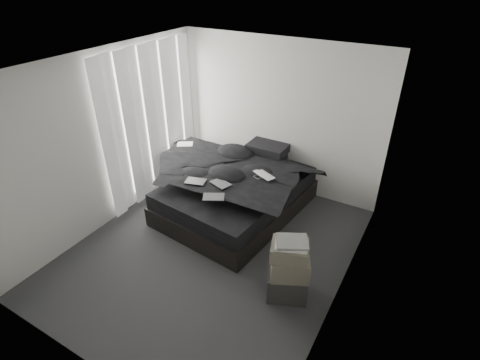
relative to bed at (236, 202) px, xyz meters
The scene contains 25 objects.
floor 1.05m from the bed, 78.94° to the right, with size 3.60×4.20×0.01m, color #303032.
ceiling 2.65m from the bed, 78.94° to the right, with size 3.60×4.20×0.01m, color white.
wall_back 1.58m from the bed, 79.54° to the left, with size 3.60×0.01×2.60m, color silver.
wall_front 3.33m from the bed, 86.35° to the right, with size 3.60×0.01×2.60m, color silver.
wall_left 2.21m from the bed, 147.49° to the right, with size 0.01×4.20×2.60m, color silver.
wall_right 2.52m from the bed, 27.03° to the right, with size 0.01×4.20×2.60m, color silver.
window_left 1.98m from the bed, behind, with size 0.02×2.00×2.30m, color white.
curtain_left 1.90m from the bed, behind, with size 0.06×2.12×2.48m, color white.
bed is the anchor object (origin of this frame).
mattress 0.28m from the bed, ahead, with size 1.70×2.27×0.25m, color black.
duvet 0.55m from the bed, 96.25° to the right, with size 1.72×1.99×0.27m, color black.
pillow_lower 1.03m from the bed, 87.33° to the left, with size 0.70×0.48×0.16m, color black.
pillow_upper 1.09m from the bed, 82.28° to the left, with size 0.66×0.45×0.15m, color black.
laptop 0.82m from the bed, ahead, with size 0.37×0.24×0.03m, color silver.
comic_a 0.97m from the bed, 120.69° to the right, with size 0.29×0.19×0.01m, color black.
comic_b 0.83m from the bed, 89.12° to the right, with size 0.29×0.19×0.01m, color black.
comic_c 1.08m from the bed, 81.83° to the right, with size 0.29×0.19×0.01m, color black.
side_stand 1.40m from the bed, 162.58° to the left, with size 0.39×0.39×0.72m, color black.
papers 1.48m from the bed, 162.63° to the left, with size 0.28×0.21×0.01m, color white.
floor_books 1.09m from the bed, behind, with size 0.13×0.19×0.13m, color black.
box_lower 1.93m from the bed, 40.60° to the right, with size 0.48×0.37×0.35m, color black.
box_mid 1.97m from the bed, 40.47° to the right, with size 0.44×0.35×0.27m, color #575245.
box_upper 2.00m from the bed, 40.87° to the right, with size 0.42×0.34×0.19m, color #575245.
art_book_white 2.04m from the bed, 40.60° to the right, with size 0.36×0.29×0.04m, color silver.
art_book_snake 2.06m from the bed, 40.47° to the right, with size 0.35×0.28×0.03m, color silver.
Camera 1 is at (2.39, -3.36, 3.62)m, focal length 28.00 mm.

